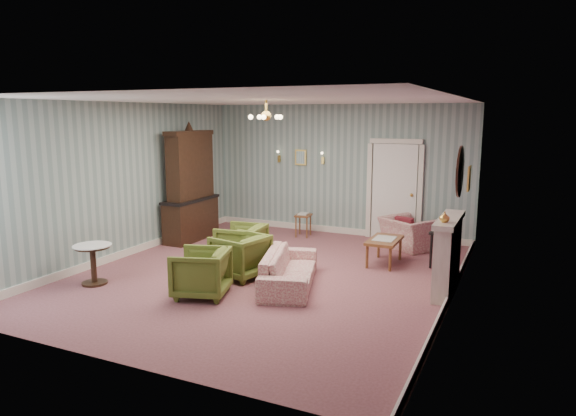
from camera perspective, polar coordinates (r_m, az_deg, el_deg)
The scene contains 27 objects.
floor at distance 8.83m, azimuth -2.29°, elevation -7.37°, with size 7.00×7.00×0.00m, color #90545A.
ceiling at distance 8.42m, azimuth -2.43°, elevation 11.81°, with size 7.00×7.00×0.00m, color white.
wall_back at distance 11.70m, azimuth 5.52°, elevation 4.21°, with size 6.00×6.00×0.00m, color gray.
wall_front at distance 5.67m, azimuth -18.76°, elevation -2.72°, with size 6.00×6.00×0.00m, color gray.
wall_left at distance 10.22m, azimuth -17.52°, elevation 2.91°, with size 7.00×7.00×0.00m, color gray.
wall_right at distance 7.63m, azimuth 18.12°, elevation 0.53°, with size 7.00×7.00×0.00m, color gray.
wall_right_floral at distance 7.63m, azimuth 18.01°, elevation 0.54°, with size 7.00×7.00×0.00m, color #B85C7F.
door at distance 11.35m, azimuth 11.62°, elevation 1.97°, with size 1.12×0.12×2.16m, color white, non-canonical shape.
olive_chair_a at distance 7.83m, azimuth -9.56°, elevation -6.80°, with size 0.76×0.72×0.79m, color #5A6924.
olive_chair_b at distance 8.65m, azimuth -5.29°, elevation -5.02°, with size 0.78×0.73×0.80m, color #5A6924.
olive_chair_c at distance 9.43m, azimuth -5.17°, elevation -3.75°, with size 0.77×0.72×0.79m, color #5A6924.
sofa_chintz at distance 8.19m, azimuth 0.14°, elevation -6.08°, with size 1.87×0.55×0.73m, color #A34150.
wingback_chair at distance 10.68m, azimuth 13.13°, elevation -2.16°, with size 0.98×0.63×0.85m, color #A34150.
dresser at distance 11.24m, azimuth -10.73°, elevation 2.76°, with size 0.52×1.49×2.48m, color black, non-canonical shape.
fireplace at distance 8.21m, azimuth 17.16°, elevation -4.96°, with size 0.30×1.40×1.16m, color beige, non-canonical shape.
mantel_vase at distance 7.68m, azimuth 16.85°, elevation -0.97°, with size 0.15×0.15×0.15m, color gold.
oval_mirror at distance 7.97m, azimuth 18.35°, elevation 3.83°, with size 0.04×0.76×0.84m, color white, non-canonical shape.
framed_print at distance 9.33m, azimuth 19.30°, elevation 3.09°, with size 0.04×0.34×0.42m, color gold, non-canonical shape.
coffee_table at distance 9.55m, azimuth 10.54°, elevation -4.70°, with size 0.51×0.92×0.47m, color brown, non-canonical shape.
side_table_black at distance 9.54m, azimuth 16.80°, elevation -4.42°, with size 0.44×0.44×0.66m, color black, non-canonical shape.
pedestal_table at distance 8.83m, azimuth -20.63°, elevation -5.83°, with size 0.60×0.60×0.65m, color black, non-canonical shape.
nesting_table at distance 11.50m, azimuth 1.69°, elevation -1.82°, with size 0.32×0.41×0.54m, color brown, non-canonical shape.
gilt_mirror_back at distance 11.97m, azimuth 1.39°, elevation 5.59°, with size 0.28×0.06×0.36m, color gold, non-canonical shape.
sconce_left at distance 12.18m, azimuth -1.03°, elevation 5.67°, with size 0.16×0.12×0.30m, color gold, non-canonical shape.
sconce_right at distance 11.74m, azimuth 3.82°, elevation 5.48°, with size 0.16×0.12×0.30m, color gold, non-canonical shape.
chandelier at distance 8.41m, azimuth -2.42°, elevation 9.97°, with size 0.56×0.56×0.36m, color gold, non-canonical shape.
burgundy_cushion at distance 10.53m, azimuth 12.71°, elevation -2.01°, with size 0.38×0.10×0.38m, color maroon.
Camera 1 is at (3.85, -7.48, 2.67)m, focal length 32.30 mm.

